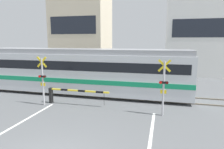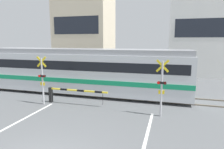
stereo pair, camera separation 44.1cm
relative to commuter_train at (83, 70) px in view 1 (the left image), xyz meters
name	(u,v)px [view 1 (the left image)]	position (x,y,z in m)	size (l,w,h in m)	color
rail_track_near	(110,98)	(2.26, -0.72, -1.80)	(50.00, 0.10, 0.08)	#6B6051
rail_track_far	(115,93)	(2.26, 0.72, -1.80)	(50.00, 0.10, 0.08)	#6B6051
commuter_train	(83,70)	(0.00, 0.00, 0.00)	(15.67, 2.68, 3.44)	silver
crossing_barrier_near	(66,93)	(-0.09, -2.71, -1.10)	(4.05, 0.20, 1.01)	black
crossing_barrier_far	(147,80)	(4.60, 2.76, -1.10)	(4.05, 0.20, 1.01)	black
crossing_signal_left	(43,79)	(-1.40, -3.22, -0.14)	(0.68, 0.15, 3.08)	#B2B2B7
crossing_signal_right	(164,85)	(5.91, -3.22, -0.14)	(0.68, 0.15, 3.08)	#B2B2B7
pedestrian	(129,73)	(2.72, 4.69, -0.87)	(0.38, 0.22, 1.67)	#23232D
building_left_of_street	(82,31)	(-5.14, 12.00, 3.54)	(7.18, 5.59, 10.75)	beige
building_right_of_street	(197,34)	(9.61, 12.00, 3.02)	(7.11, 5.59, 9.72)	white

